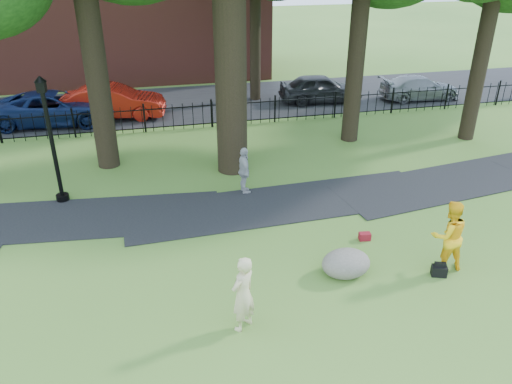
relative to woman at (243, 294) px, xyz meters
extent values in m
plane|color=#426C26|center=(1.41, 1.47, -0.90)|extent=(120.00, 120.00, 0.00)
cube|color=black|center=(2.41, 5.37, -0.90)|extent=(36.07, 3.85, 0.03)
cube|color=black|center=(1.41, 17.47, -0.90)|extent=(80.00, 7.00, 0.02)
cube|color=black|center=(1.41, 13.47, 0.12)|extent=(44.00, 0.04, 0.04)
cube|color=black|center=(1.41, 13.47, -0.72)|extent=(44.00, 0.04, 0.04)
cylinder|color=black|center=(1.41, 8.47, 4.35)|extent=(1.10, 1.10, 10.50)
cylinder|color=black|center=(-3.09, 9.97, 3.65)|extent=(0.80, 0.80, 9.10)
cylinder|color=black|center=(6.91, 10.47, 3.30)|extent=(0.70, 0.70, 8.40)
cylinder|color=black|center=(11.91, 9.47, 3.12)|extent=(0.64, 0.64, 8.05)
imported|color=#CDBF8D|center=(0.00, 0.00, 0.00)|extent=(0.78, 0.75, 1.80)
imported|color=yellow|center=(5.52, 1.02, 0.05)|extent=(0.98, 0.79, 1.91)
imported|color=#9B9B9F|center=(1.43, 6.47, -0.09)|extent=(0.44, 0.96, 1.62)
ellipsoid|color=#6C675A|center=(2.94, 1.34, -0.53)|extent=(1.47, 1.25, 0.73)
cylinder|color=black|center=(-4.49, 7.27, 0.91)|extent=(0.14, 0.14, 3.63)
cylinder|color=black|center=(-4.49, 7.27, -0.79)|extent=(0.41, 0.41, 0.23)
cube|color=black|center=(-4.49, 7.27, 2.90)|extent=(0.28, 0.28, 0.34)
cone|color=black|center=(-4.49, 7.27, 3.12)|extent=(0.36, 0.36, 0.18)
cube|color=black|center=(5.22, 0.71, -0.76)|extent=(0.43, 0.35, 0.28)
cube|color=maroon|center=(4.11, 2.73, -0.79)|extent=(0.34, 0.24, 0.22)
imported|color=#A3180C|center=(-2.93, 15.93, -0.11)|extent=(5.02, 2.46, 1.58)
imported|color=#0D1A43|center=(-5.59, 15.63, -0.15)|extent=(5.61, 2.91, 1.51)
imported|color=black|center=(7.65, 16.14, -0.16)|extent=(4.49, 2.18, 1.48)
imported|color=gray|center=(13.03, 15.44, -0.28)|extent=(4.40, 1.97, 1.25)
camera|label=1|loc=(-1.70, -8.33, 6.64)|focal=35.00mm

